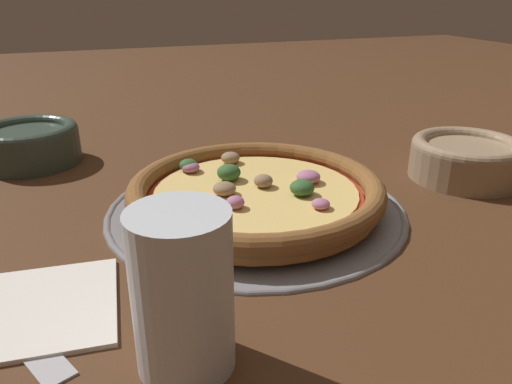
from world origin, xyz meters
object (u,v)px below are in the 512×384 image
bowl_far (29,143)px  drinking_cup (183,292)px  pizza_tray (256,207)px  napkin (30,308)px  bowl_near (467,158)px  pizza (256,191)px  fork (14,324)px

bowl_far → drinking_cup: bearing=-166.2°
pizza_tray → napkin: size_ratio=2.36×
pizza_tray → bowl_near: bowl_near is taller
pizza → bowl_near: (-0.00, -0.29, 0.00)m
pizza → fork: (-0.13, 0.24, -0.02)m
drinking_cup → pizza_tray: bearing=-31.2°
drinking_cup → bowl_far: bearing=13.8°
pizza_tray → drinking_cup: (-0.21, 0.13, 0.05)m
drinking_cup → napkin: (0.10, 0.10, -0.05)m
bowl_far → drinking_cup: drinking_cup is taller
bowl_near → drinking_cup: 0.46m
bowl_near → fork: size_ratio=0.80×
pizza → napkin: pizza is taller
bowl_far → napkin: bearing=-178.1°
pizza → napkin: bearing=116.5°
fork → napkin: bearing=119.8°
pizza_tray → fork: 0.27m
pizza_tray → pizza: 0.02m
pizza → fork: 0.27m
drinking_cup → bowl_near: bearing=-63.4°
pizza_tray → pizza: bearing=3.3°
pizza_tray → drinking_cup: size_ratio=2.96×
bowl_near → napkin: 0.53m
napkin → fork: bearing=144.3°
pizza_tray → drinking_cup: bearing=148.8°
fork → drinking_cup: bearing=29.8°
bowl_far → drinking_cup: 0.48m
bowl_near → bowl_far: bowl_far is taller
pizza → drinking_cup: (-0.21, 0.13, 0.03)m
napkin → bowl_near: bearing=-77.8°
bowl_near → fork: 0.54m
bowl_near → napkin: bearing=102.2°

